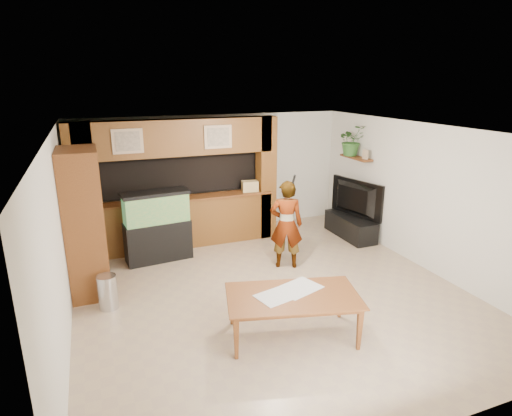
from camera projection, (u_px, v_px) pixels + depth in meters
name	position (u px, v px, depth m)	size (l,w,h in m)	color
floor	(269.00, 291.00, 7.00)	(6.50, 6.50, 0.00)	tan
ceiling	(271.00, 131.00, 6.25)	(6.50, 6.50, 0.00)	white
wall_back	(213.00, 174.00, 9.53)	(6.00, 6.00, 0.00)	silver
wall_left	(59.00, 241.00, 5.58)	(6.50, 6.50, 0.00)	silver
wall_right	(424.00, 197.00, 7.67)	(6.50, 6.50, 0.00)	silver
partition	(176.00, 183.00, 8.65)	(4.20, 0.99, 2.60)	brown
wall_clock	(60.00, 180.00, 6.32)	(0.05, 0.25, 0.25)	black
wall_shelf	(356.00, 158.00, 9.24)	(0.25, 0.90, 0.04)	brown
pantry_cabinet	(84.00, 223.00, 6.67)	(0.58, 0.95, 2.33)	brown
trash_can	(108.00, 292.00, 6.41)	(0.29, 0.29, 0.53)	#B2B2B7
aquarium	(157.00, 227.00, 8.04)	(1.22, 0.46, 1.35)	black
tv_stand	(350.00, 226.00, 9.37)	(0.50, 1.36, 0.45)	black
television	(352.00, 199.00, 9.19)	(1.39, 0.18, 0.80)	black
photo_frame	(365.00, 154.00, 8.91)	(0.03, 0.15, 0.20)	tan
potted_plant	(352.00, 140.00, 9.27)	(0.60, 0.52, 0.67)	#2D5E25
person	(286.00, 225.00, 7.70)	(0.59, 0.39, 1.63)	#937F50
microphone	(294.00, 179.00, 7.33)	(0.04, 0.04, 0.17)	black
dining_table	(293.00, 317.00, 5.65)	(1.74, 0.97, 0.61)	brown
newspaper_a	(299.00, 288.00, 5.78)	(0.58, 0.42, 0.01)	silver
newspaper_b	(278.00, 296.00, 5.58)	(0.54, 0.39, 0.01)	silver
counter_box	(250.00, 186.00, 9.06)	(0.34, 0.22, 0.22)	tan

